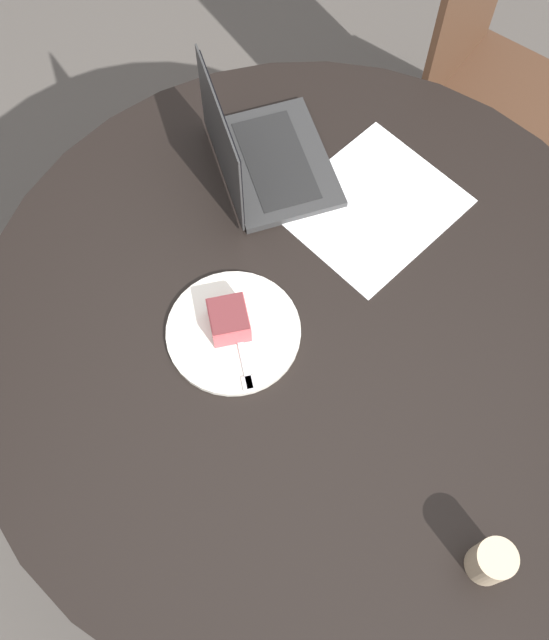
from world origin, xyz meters
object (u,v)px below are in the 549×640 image
at_px(coffee_glass, 491,562).
at_px(laptop, 261,156).
at_px(chair, 493,82).
at_px(plate, 233,332).

xyz_separation_m(coffee_glass, laptop, (0.71, 0.59, -0.00)).
relative_size(chair, laptop, 2.62).
xyz_separation_m(plate, laptop, (0.40, 0.05, 0.04)).
relative_size(chair, coffee_glass, 10.82).
distance_m(plate, coffee_glass, 0.62).
height_order(coffee_glass, laptop, laptop).
distance_m(coffee_glass, laptop, 0.92).
xyz_separation_m(chair, coffee_glass, (-1.32, -0.10, 0.28)).
height_order(chair, plate, chair).
bearing_deg(coffee_glass, laptop, 39.96).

